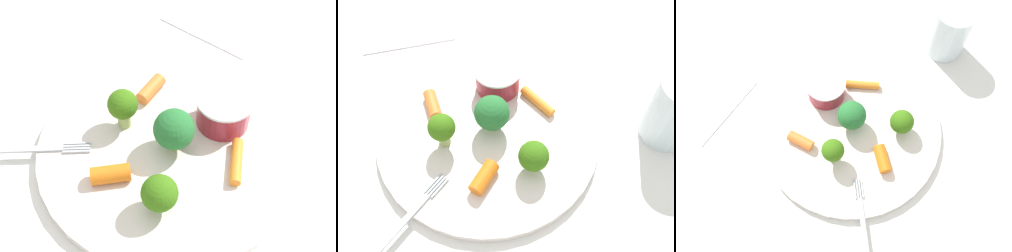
{
  "view_description": "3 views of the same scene",
  "coord_description": "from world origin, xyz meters",
  "views": [
    {
      "loc": [
        0.28,
        0.1,
        0.4
      ],
      "look_at": [
        -0.02,
        -0.01,
        0.02
      ],
      "focal_mm": 50.56,
      "sensor_mm": 36.0,
      "label": 1
    },
    {
      "loc": [
        0.23,
        -0.12,
        0.42
      ],
      "look_at": [
        0.01,
        0.02,
        0.03
      ],
      "focal_mm": 43.14,
      "sensor_mm": 36.0,
      "label": 2
    },
    {
      "loc": [
        0.05,
        -0.22,
        0.54
      ],
      "look_at": [
        -0.01,
        -0.01,
        0.02
      ],
      "focal_mm": 41.77,
      "sensor_mm": 36.0,
      "label": 3
    }
  ],
  "objects": [
    {
      "name": "broccoli_floret_1",
      "position": [
        -0.01,
        -0.05,
        0.04
      ],
      "size": [
        0.03,
        0.03,
        0.05
      ],
      "color": "#99AF65",
      "rests_on": "plate"
    },
    {
      "name": "ground_plane",
      "position": [
        0.0,
        0.0,
        0.0
      ],
      "size": [
        2.4,
        2.4,
        0.0
      ],
      "primitive_type": "plane",
      "color": "silver"
    },
    {
      "name": "broccoli_floret_2",
      "position": [
        0.07,
        0.02,
        0.04
      ],
      "size": [
        0.03,
        0.03,
        0.04
      ],
      "color": "#8AC45D",
      "rests_on": "plate"
    },
    {
      "name": "broccoli_floret_0",
      "position": [
        0.0,
        0.01,
        0.04
      ],
      "size": [
        0.04,
        0.04,
        0.05
      ],
      "color": "#90AA5A",
      "rests_on": "plate"
    },
    {
      "name": "carrot_stick_2",
      "position": [
        -0.06,
        -0.04,
        0.02
      ],
      "size": [
        0.04,
        0.02,
        0.02
      ],
      "primitive_type": "cylinder",
      "rotation": [
        1.57,
        0.0,
        4.49
      ],
      "color": "orange",
      "rests_on": "plate"
    },
    {
      "name": "carrot_stick_1",
      "position": [
        -0.0,
        0.07,
        0.02
      ],
      "size": [
        0.05,
        0.02,
        0.01
      ],
      "primitive_type": "cylinder",
      "rotation": [
        1.57,
        0.0,
        4.9
      ],
      "color": "orange",
      "rests_on": "plate"
    },
    {
      "name": "fork",
      "position": [
        0.06,
        -0.15,
        0.01
      ],
      "size": [
        0.07,
        0.16,
        0.0
      ],
      "color": "#B3BABF",
      "rests_on": "plate"
    },
    {
      "name": "carrot_stick_0",
      "position": [
        0.06,
        -0.04,
        0.02
      ],
      "size": [
        0.03,
        0.04,
        0.02
      ],
      "primitive_type": "cylinder",
      "rotation": [
        1.57,
        0.0,
        3.64
      ],
      "color": "orange",
      "rests_on": "plate"
    },
    {
      "name": "sauce_cup",
      "position": [
        -0.05,
        0.04,
        0.03
      ],
      "size": [
        0.06,
        0.06,
        0.04
      ],
      "color": "maroon",
      "rests_on": "plate"
    },
    {
      "name": "plate",
      "position": [
        0.0,
        0.0,
        0.01
      ],
      "size": [
        0.27,
        0.27,
        0.01
      ],
      "primitive_type": "cylinder",
      "color": "silver",
      "rests_on": "ground_plane"
    },
    {
      "name": "napkin",
      "position": [
        -0.27,
        0.01,
        0.0
      ],
      "size": [
        0.22,
        0.18,
        0.0
      ],
      "primitive_type": "cube",
      "rotation": [
        0.0,
        0.0,
        -0.32
      ],
      "color": "white",
      "rests_on": "ground_plane"
    }
  ]
}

